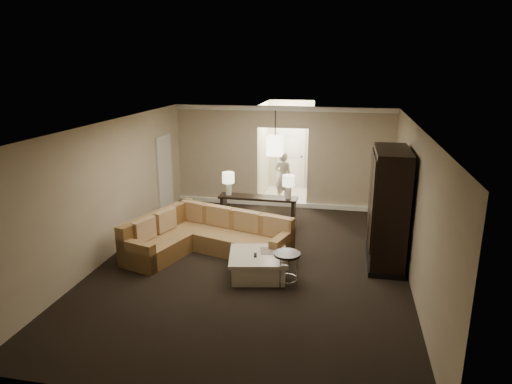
% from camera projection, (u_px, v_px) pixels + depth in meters
% --- Properties ---
extents(ground, '(8.00, 8.00, 0.00)m').
position_uv_depth(ground, '(253.00, 264.00, 9.20)').
color(ground, black).
rests_on(ground, ground).
extents(wall_back, '(6.00, 0.04, 2.80)m').
position_uv_depth(wall_back, '(282.00, 157.00, 12.59)').
color(wall_back, '#C0B291').
rests_on(wall_back, ground).
extents(wall_front, '(6.00, 0.04, 2.80)m').
position_uv_depth(wall_front, '(179.00, 299.00, 5.04)').
color(wall_front, '#C0B291').
rests_on(wall_front, ground).
extents(wall_left, '(0.04, 8.00, 2.80)m').
position_uv_depth(wall_left, '(110.00, 190.00, 9.38)').
color(wall_left, '#C0B291').
rests_on(wall_left, ground).
extents(wall_right, '(0.04, 8.00, 2.80)m').
position_uv_depth(wall_right, '(415.00, 207.00, 8.25)').
color(wall_right, '#C0B291').
rests_on(wall_right, ground).
extents(ceiling, '(6.00, 8.00, 0.02)m').
position_uv_depth(ceiling, '(253.00, 125.00, 8.43)').
color(ceiling, silver).
rests_on(ceiling, wall_back).
extents(crown_molding, '(6.00, 0.10, 0.12)m').
position_uv_depth(crown_molding, '(283.00, 109.00, 12.17)').
color(crown_molding, white).
rests_on(crown_molding, wall_back).
extents(baseboard, '(6.00, 0.10, 0.12)m').
position_uv_depth(baseboard, '(281.00, 204.00, 12.91)').
color(baseboard, white).
rests_on(baseboard, ground).
extents(side_door, '(0.05, 0.90, 2.10)m').
position_uv_depth(side_door, '(165.00, 175.00, 12.11)').
color(side_door, silver).
rests_on(side_door, ground).
extents(foyer, '(1.44, 2.02, 2.80)m').
position_uv_depth(foyer, '(288.00, 152.00, 13.88)').
color(foyer, silver).
rests_on(foyer, ground).
extents(sectional_sofa, '(3.39, 2.45, 0.86)m').
position_uv_depth(sectional_sofa, '(204.00, 237.00, 9.70)').
color(sectional_sofa, brown).
rests_on(sectional_sofa, ground).
extents(coffee_table, '(1.27, 1.27, 0.45)m').
position_uv_depth(coffee_table, '(258.00, 265.00, 8.65)').
color(coffee_table, silver).
rests_on(coffee_table, ground).
extents(console_table, '(1.94, 0.45, 0.75)m').
position_uv_depth(console_table, '(258.00, 208.00, 11.28)').
color(console_table, black).
rests_on(console_table, ground).
extents(armoire, '(0.69, 1.62, 2.33)m').
position_uv_depth(armoire, '(388.00, 210.00, 9.00)').
color(armoire, black).
rests_on(armoire, ground).
extents(drink_table, '(0.49, 0.49, 0.61)m').
position_uv_depth(drink_table, '(287.00, 262.00, 8.26)').
color(drink_table, black).
rests_on(drink_table, ground).
extents(table_lamp_left, '(0.30, 0.30, 0.57)m').
position_uv_depth(table_lamp_left, '(228.00, 180.00, 11.24)').
color(table_lamp_left, silver).
rests_on(table_lamp_left, console_table).
extents(table_lamp_right, '(0.30, 0.30, 0.57)m').
position_uv_depth(table_lamp_right, '(289.00, 183.00, 10.95)').
color(table_lamp_right, silver).
rests_on(table_lamp_right, console_table).
extents(pendant_light, '(0.38, 0.38, 1.09)m').
position_uv_depth(pendant_light, '(275.00, 145.00, 11.21)').
color(pendant_light, black).
rests_on(pendant_light, ceiling).
extents(person, '(0.71, 0.61, 1.67)m').
position_uv_depth(person, '(284.00, 175.00, 13.02)').
color(person, beige).
rests_on(person, ground).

